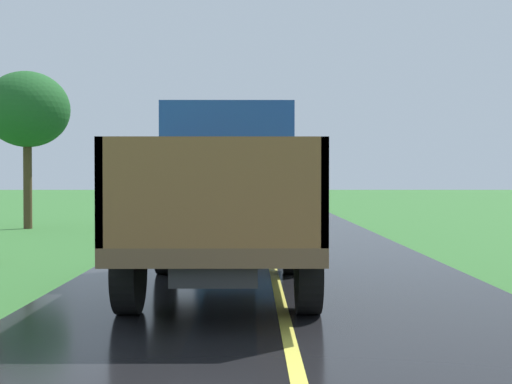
% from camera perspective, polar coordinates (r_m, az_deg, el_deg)
% --- Properties ---
extents(banana_truck_near, '(2.38, 5.82, 2.80)m').
position_cam_1_polar(banana_truck_near, '(10.44, -2.59, 0.02)').
color(banana_truck_near, '#2D2D30').
rests_on(banana_truck_near, road_surface).
extents(banana_truck_far, '(2.38, 5.81, 2.80)m').
position_cam_1_polar(banana_truck_far, '(21.81, -1.27, 0.61)').
color(banana_truck_far, '#2D2D30').
rests_on(banana_truck_far, road_surface).
extents(roadside_tree_mid_right, '(2.78, 2.78, 5.19)m').
position_cam_1_polar(roadside_tree_mid_right, '(24.04, -18.44, 6.46)').
color(roadside_tree_mid_right, '#4C3823').
rests_on(roadside_tree_mid_right, ground).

